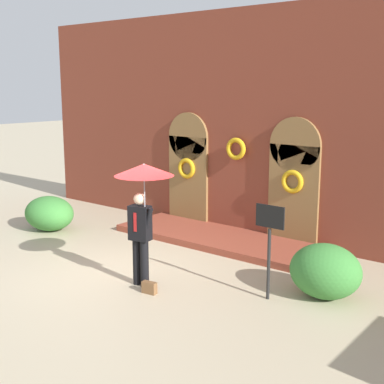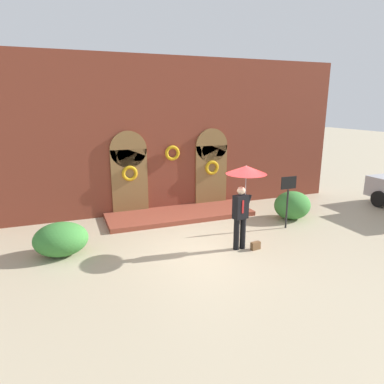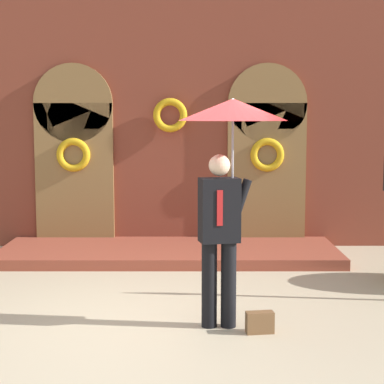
% 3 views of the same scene
% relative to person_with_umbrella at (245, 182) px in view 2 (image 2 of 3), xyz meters
% --- Properties ---
extents(ground_plane, '(80.00, 80.00, 0.00)m').
position_rel_person_with_umbrella_xyz_m(ground_plane, '(-0.74, 0.24, -1.91)').
color(ground_plane, tan).
extents(building_facade, '(14.00, 2.30, 5.60)m').
position_rel_person_with_umbrella_xyz_m(building_facade, '(-0.74, 4.39, 0.76)').
color(building_facade, brown).
rests_on(building_facade, ground).
extents(person_with_umbrella, '(1.10, 1.10, 2.36)m').
position_rel_person_with_umbrella_xyz_m(person_with_umbrella, '(0.00, 0.00, 0.00)').
color(person_with_umbrella, black).
rests_on(person_with_umbrella, ground).
extents(handbag, '(0.29, 0.16, 0.22)m').
position_rel_person_with_umbrella_xyz_m(handbag, '(0.31, -0.20, -1.80)').
color(handbag, brown).
rests_on(handbag, ground).
extents(sign_post, '(0.56, 0.06, 1.72)m').
position_rel_person_with_umbrella_xyz_m(sign_post, '(2.14, 0.95, -0.75)').
color(sign_post, black).
rests_on(sign_post, ground).
extents(shrub_left, '(1.42, 1.15, 0.90)m').
position_rel_person_with_umbrella_xyz_m(shrub_left, '(-4.75, 1.34, -1.46)').
color(shrub_left, '#387A33').
rests_on(shrub_left, ground).
extents(shrub_right, '(1.31, 1.13, 0.99)m').
position_rel_person_with_umbrella_xyz_m(shrub_right, '(2.89, 1.65, -1.42)').
color(shrub_right, '#387A33').
rests_on(shrub_right, ground).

